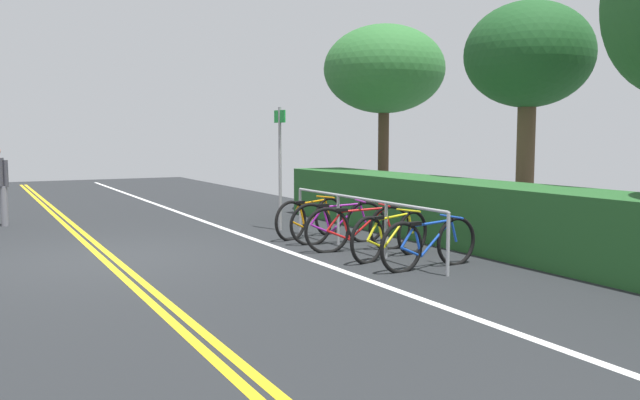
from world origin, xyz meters
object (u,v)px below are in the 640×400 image
bicycle_0 (310,218)px  tree_mid (528,57)px  bicycle_2 (359,229)px  bicycle_3 (391,236)px  bike_rack (361,212)px  tree_near_left (384,70)px  bicycle_1 (338,223)px  sign_post_near (280,157)px  bicycle_4 (429,244)px

bicycle_0 → tree_mid: 5.11m
bicycle_2 → bicycle_3: size_ratio=1.05×
bike_rack → tree_near_left: 6.22m
bike_rack → bicycle_0: bike_rack is taller
bicycle_0 → bicycle_3: 2.42m
bicycle_1 → tree_near_left: 5.79m
sign_post_near → bike_rack: bearing=3.2°
bicycle_3 → sign_post_near: sign_post_near is taller
bicycle_0 → tree_near_left: 5.38m
bicycle_3 → bicycle_4: 0.87m
tree_mid → sign_post_near: bearing=-121.6°
bicycle_3 → bike_rack: bearing=-176.4°
tree_near_left → bicycle_2: bearing=-38.0°
bike_rack → sign_post_near: sign_post_near is taller
bicycle_0 → bicycle_1: bearing=7.4°
bicycle_1 → bicycle_2: 0.80m
bicycle_2 → tree_near_left: 6.36m
bicycle_3 → tree_mid: 4.95m
bicycle_2 → bicycle_4: bearing=4.5°
bike_rack → tree_mid: (-0.25, 3.86, 2.69)m
sign_post_near → bicycle_1: bearing=6.2°
bicycle_4 → sign_post_near: bearing=-176.6°
bicycle_1 → sign_post_near: size_ratio=0.72×
bicycle_0 → bicycle_4: bearing=2.8°
bicycle_2 → sign_post_near: (-2.72, -0.13, 1.08)m
bicycle_2 → sign_post_near: size_ratio=0.75×
bicycle_2 → bicycle_4: (1.65, 0.13, -0.01)m
bike_rack → bicycle_2: bearing=-110.5°
sign_post_near → tree_mid: 5.08m
bicycle_0 → tree_mid: size_ratio=0.38×
bicycle_3 → bicycle_4: (0.87, 0.06, 0.00)m
bicycle_4 → tree_near_left: size_ratio=0.38×
bicycle_1 → tree_mid: size_ratio=0.40×
bicycle_3 → tree_near_left: size_ratio=0.38×
bicycle_0 → sign_post_near: 1.54m
sign_post_near → bicycle_3: bearing=3.3°
bike_rack → bicycle_3: 0.83m
bicycle_2 → tree_mid: tree_mid is taller
tree_near_left → bicycle_1: bearing=-43.0°
sign_post_near → tree_mid: (2.47, 4.02, 1.88)m
bicycle_0 → bicycle_3: size_ratio=0.97×
bicycle_4 → bicycle_2: bearing=-175.5°
bicycle_2 → sign_post_near: 2.92m
bike_rack → bicycle_2: 0.27m
bicycle_3 → sign_post_near: size_ratio=0.71×
bike_rack → tree_near_left: tree_near_left is taller
bicycle_4 → sign_post_near: size_ratio=0.72×
tree_near_left → tree_mid: bearing=6.4°
bicycle_0 → bicycle_2: bearing=1.0°
bicycle_2 → sign_post_near: sign_post_near is taller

